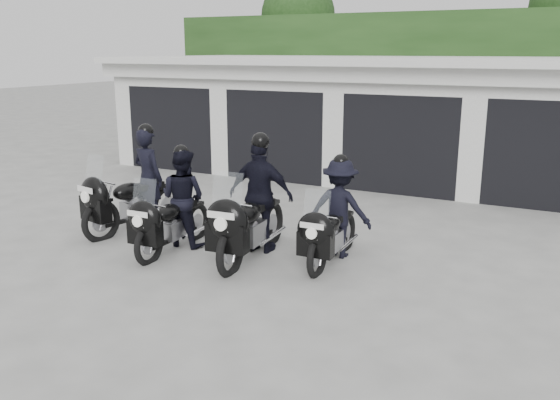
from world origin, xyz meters
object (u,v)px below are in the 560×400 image
at_px(police_bike_b, 177,205).
at_px(police_bike_c, 256,203).
at_px(police_bike_a, 135,188).
at_px(police_bike_d, 336,215).

relative_size(police_bike_b, police_bike_c, 0.87).
height_order(police_bike_a, police_bike_c, police_bike_c).
height_order(police_bike_b, police_bike_c, police_bike_c).
bearing_deg(police_bike_a, police_bike_c, 7.58).
distance_m(police_bike_a, police_bike_c, 2.58).
distance_m(police_bike_a, police_bike_b, 1.36).
height_order(police_bike_a, police_bike_d, police_bike_a).
height_order(police_bike_b, police_bike_d, police_bike_b).
relative_size(police_bike_b, police_bike_d, 1.04).
distance_m(police_bike_b, police_bike_d, 2.57).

